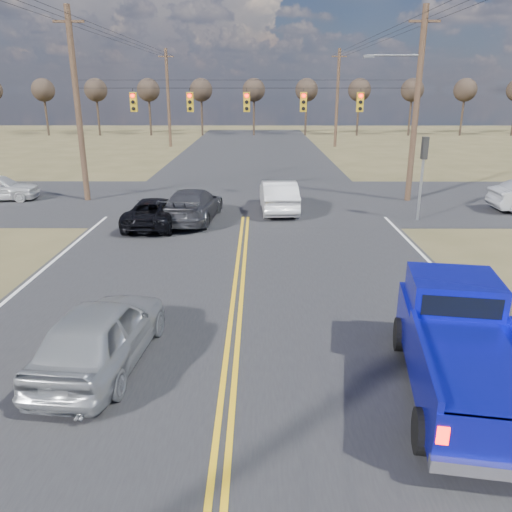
{
  "coord_description": "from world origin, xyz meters",
  "views": [
    {
      "loc": [
        0.62,
        -9.6,
        5.91
      ],
      "look_at": [
        0.56,
        3.62,
        1.5
      ],
      "focal_mm": 35.0,
      "sensor_mm": 36.0,
      "label": 1
    }
  ],
  "objects_px": {
    "pickup_truck": "(462,348)",
    "black_suv": "(155,212)",
    "silver_suv": "(101,333)",
    "white_car_queue": "(278,196)",
    "dgrey_car_queue": "(193,205)"
  },
  "relations": [
    {
      "from": "black_suv",
      "to": "white_car_queue",
      "type": "bearing_deg",
      "value": -150.51
    },
    {
      "from": "silver_suv",
      "to": "dgrey_car_queue",
      "type": "xyz_separation_m",
      "value": [
        0.39,
        13.08,
        -0.02
      ]
    },
    {
      "from": "pickup_truck",
      "to": "black_suv",
      "type": "xyz_separation_m",
      "value": [
        -8.76,
        13.18,
        -0.35
      ]
    },
    {
      "from": "silver_suv",
      "to": "black_suv",
      "type": "xyz_separation_m",
      "value": [
        -1.19,
        12.16,
        -0.13
      ]
    },
    {
      "from": "silver_suv",
      "to": "dgrey_car_queue",
      "type": "distance_m",
      "value": 13.09
    },
    {
      "from": "white_car_queue",
      "to": "dgrey_car_queue",
      "type": "relative_size",
      "value": 0.93
    },
    {
      "from": "pickup_truck",
      "to": "silver_suv",
      "type": "xyz_separation_m",
      "value": [
        -7.57,
        1.02,
        -0.22
      ]
    },
    {
      "from": "silver_suv",
      "to": "black_suv",
      "type": "distance_m",
      "value": 12.22
    },
    {
      "from": "pickup_truck",
      "to": "black_suv",
      "type": "bearing_deg",
      "value": 133.0
    },
    {
      "from": "pickup_truck",
      "to": "silver_suv",
      "type": "distance_m",
      "value": 7.64
    },
    {
      "from": "silver_suv",
      "to": "white_car_queue",
      "type": "bearing_deg",
      "value": -100.75
    },
    {
      "from": "pickup_truck",
      "to": "black_suv",
      "type": "height_order",
      "value": "pickup_truck"
    },
    {
      "from": "pickup_truck",
      "to": "white_car_queue",
      "type": "relative_size",
      "value": 1.18
    },
    {
      "from": "dgrey_car_queue",
      "to": "white_car_queue",
      "type": "bearing_deg",
      "value": -148.05
    },
    {
      "from": "dgrey_car_queue",
      "to": "pickup_truck",
      "type": "bearing_deg",
      "value": 123.24
    }
  ]
}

